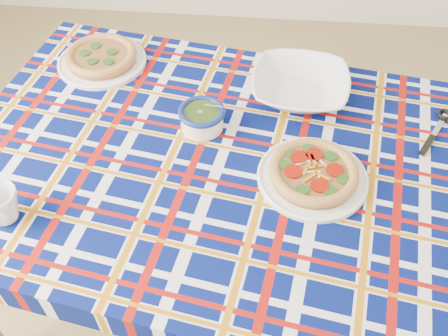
# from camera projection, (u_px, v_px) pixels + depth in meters

# --- Properties ---
(floor) EXTENTS (4.00, 4.00, 0.00)m
(floor) POSITION_uv_depth(u_px,v_px,m) (288.00, 322.00, 1.79)
(floor) COLOR #937C4B
(floor) RESTS_ON ground
(dining_table) EXTENTS (1.69, 1.22, 0.72)m
(dining_table) POSITION_uv_depth(u_px,v_px,m) (244.00, 181.00, 1.37)
(dining_table) COLOR brown
(dining_table) RESTS_ON floor
(tablecloth) EXTENTS (1.72, 1.25, 0.10)m
(tablecloth) POSITION_uv_depth(u_px,v_px,m) (245.00, 176.00, 1.35)
(tablecloth) COLOR #040F50
(tablecloth) RESTS_ON dining_table
(main_focaccia_plate) EXTENTS (0.30, 0.30, 0.06)m
(main_focaccia_plate) POSITION_uv_depth(u_px,v_px,m) (313.00, 172.00, 1.25)
(main_focaccia_plate) COLOR brown
(main_focaccia_plate) RESTS_ON tablecloth
(pesto_bowl) EXTENTS (0.16, 0.16, 0.08)m
(pesto_bowl) POSITION_uv_depth(u_px,v_px,m) (202.00, 116.00, 1.38)
(pesto_bowl) COLOR #1B340E
(pesto_bowl) RESTS_ON tablecloth
(serving_bowl) EXTENTS (0.31, 0.31, 0.07)m
(serving_bowl) POSITION_uv_depth(u_px,v_px,m) (300.00, 87.00, 1.47)
(serving_bowl) COLOR white
(serving_bowl) RESTS_ON tablecloth
(second_focaccia_plate) EXTENTS (0.37, 0.37, 0.05)m
(second_focaccia_plate) POSITION_uv_depth(u_px,v_px,m) (101.00, 56.00, 1.58)
(second_focaccia_plate) COLOR brown
(second_focaccia_plate) RESTS_ON tablecloth
(mug) EXTENTS (0.10, 0.10, 0.09)m
(mug) POSITION_uv_depth(u_px,v_px,m) (0.00, 206.00, 1.16)
(mug) COLOR white
(mug) RESTS_ON tablecloth
(table_knife) EXTENTS (0.12, 0.20, 0.01)m
(table_knife) POSITION_uv_depth(u_px,v_px,m) (439.00, 126.00, 1.40)
(table_knife) COLOR silver
(table_knife) RESTS_ON tablecloth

